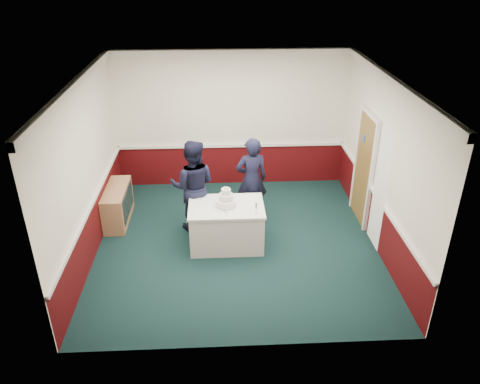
{
  "coord_description": "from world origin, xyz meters",
  "views": [
    {
      "loc": [
        -0.31,
        -7.14,
        4.77
      ],
      "look_at": [
        0.06,
        -0.1,
        1.1
      ],
      "focal_mm": 35.0,
      "sensor_mm": 36.0,
      "label": 1
    }
  ],
  "objects_px": {
    "cake_knife": "(225,211)",
    "cake_table": "(226,225)",
    "champagne_flute": "(256,206)",
    "person_man": "(193,186)",
    "wedding_cake": "(226,200)",
    "sideboard": "(118,205)",
    "person_woman": "(251,180)"
  },
  "relations": [
    {
      "from": "cake_table",
      "to": "cake_knife",
      "type": "relative_size",
      "value": 6.0
    },
    {
      "from": "champagne_flute",
      "to": "person_man",
      "type": "xyz_separation_m",
      "value": [
        -1.1,
        0.88,
        -0.04
      ]
    },
    {
      "from": "cake_knife",
      "to": "champagne_flute",
      "type": "xyz_separation_m",
      "value": [
        0.53,
        -0.08,
        0.14
      ]
    },
    {
      "from": "sideboard",
      "to": "wedding_cake",
      "type": "bearing_deg",
      "value": -24.19
    },
    {
      "from": "cake_table",
      "to": "wedding_cake",
      "type": "height_order",
      "value": "wedding_cake"
    },
    {
      "from": "champagne_flute",
      "to": "cake_knife",
      "type": "bearing_deg",
      "value": 171.42
    },
    {
      "from": "sideboard",
      "to": "wedding_cake",
      "type": "xyz_separation_m",
      "value": [
        2.1,
        -0.94,
        0.55
      ]
    },
    {
      "from": "wedding_cake",
      "to": "champagne_flute",
      "type": "relative_size",
      "value": 1.78
    },
    {
      "from": "person_woman",
      "to": "champagne_flute",
      "type": "bearing_deg",
      "value": 80.36
    },
    {
      "from": "wedding_cake",
      "to": "person_man",
      "type": "relative_size",
      "value": 0.2
    },
    {
      "from": "cake_table",
      "to": "person_man",
      "type": "xyz_separation_m",
      "value": [
        -0.6,
        0.6,
        0.49
      ]
    },
    {
      "from": "sideboard",
      "to": "person_woman",
      "type": "height_order",
      "value": "person_woman"
    },
    {
      "from": "cake_table",
      "to": "person_man",
      "type": "height_order",
      "value": "person_man"
    },
    {
      "from": "cake_knife",
      "to": "person_woman",
      "type": "relative_size",
      "value": 0.13
    },
    {
      "from": "cake_knife",
      "to": "person_woman",
      "type": "xyz_separation_m",
      "value": [
        0.54,
        1.1,
        0.05
      ]
    },
    {
      "from": "wedding_cake",
      "to": "person_woman",
      "type": "height_order",
      "value": "person_woman"
    },
    {
      "from": "sideboard",
      "to": "wedding_cake",
      "type": "relative_size",
      "value": 3.3
    },
    {
      "from": "cake_table",
      "to": "wedding_cake",
      "type": "bearing_deg",
      "value": 90.0
    },
    {
      "from": "sideboard",
      "to": "cake_table",
      "type": "xyz_separation_m",
      "value": [
        2.1,
        -0.94,
        0.05
      ]
    },
    {
      "from": "champagne_flute",
      "to": "person_woman",
      "type": "distance_m",
      "value": 1.18
    },
    {
      "from": "person_woman",
      "to": "wedding_cake",
      "type": "bearing_deg",
      "value": 51.34
    },
    {
      "from": "cake_knife",
      "to": "cake_table",
      "type": "bearing_deg",
      "value": 63.95
    },
    {
      "from": "sideboard",
      "to": "cake_table",
      "type": "relative_size",
      "value": 0.91
    },
    {
      "from": "person_man",
      "to": "wedding_cake",
      "type": "bearing_deg",
      "value": 139.32
    },
    {
      "from": "cake_knife",
      "to": "champagne_flute",
      "type": "bearing_deg",
      "value": -26.1
    },
    {
      "from": "cake_table",
      "to": "wedding_cake",
      "type": "relative_size",
      "value": 3.63
    },
    {
      "from": "person_man",
      "to": "cake_knife",
      "type": "bearing_deg",
      "value": 129.85
    },
    {
      "from": "sideboard",
      "to": "person_man",
      "type": "distance_m",
      "value": 1.63
    },
    {
      "from": "person_man",
      "to": "sideboard",
      "type": "bearing_deg",
      "value": -7.97
    },
    {
      "from": "cake_knife",
      "to": "champagne_flute",
      "type": "relative_size",
      "value": 1.07
    },
    {
      "from": "wedding_cake",
      "to": "person_man",
      "type": "bearing_deg",
      "value": 134.63
    },
    {
      "from": "cake_table",
      "to": "person_woman",
      "type": "xyz_separation_m",
      "value": [
        0.51,
        0.9,
        0.45
      ]
    }
  ]
}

